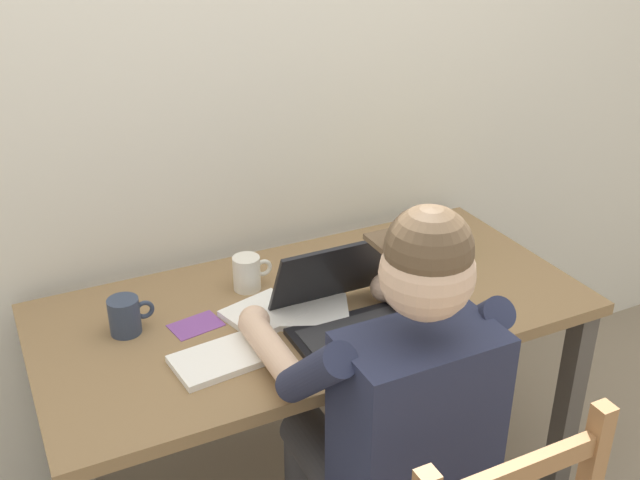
% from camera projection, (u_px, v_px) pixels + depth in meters
% --- Properties ---
extents(back_wall, '(6.00, 0.04, 2.60)m').
position_uv_depth(back_wall, '(246.00, 65.00, 2.16)').
color(back_wall, silver).
rests_on(back_wall, ground).
extents(desk, '(1.49, 0.72, 0.74)m').
position_uv_depth(desk, '(314.00, 333.00, 2.10)').
color(desk, olive).
rests_on(desk, ground).
extents(seated_person, '(0.50, 0.60, 1.25)m').
position_uv_depth(seated_person, '(390.00, 413.00, 1.73)').
color(seated_person, '#232842').
rests_on(seated_person, ground).
extents(laptop, '(0.33, 0.33, 0.22)m').
position_uv_depth(laptop, '(350.00, 311.00, 1.93)').
color(laptop, black).
rests_on(laptop, desk).
extents(computer_mouse, '(0.06, 0.10, 0.03)m').
position_uv_depth(computer_mouse, '(460.00, 313.00, 1.99)').
color(computer_mouse, black).
rests_on(computer_mouse, desk).
extents(coffee_mug_white, '(0.12, 0.08, 0.10)m').
position_uv_depth(coffee_mug_white, '(248.00, 273.00, 2.12)').
color(coffee_mug_white, silver).
rests_on(coffee_mug_white, desk).
extents(coffee_mug_dark, '(0.12, 0.08, 0.10)m').
position_uv_depth(coffee_mug_dark, '(125.00, 316.00, 1.92)').
color(coffee_mug_dark, '#2D384C').
rests_on(coffee_mug_dark, desk).
extents(book_stack_main, '(0.20, 0.14, 0.10)m').
position_uv_depth(book_stack_main, '(431.00, 240.00, 2.31)').
color(book_stack_main, '#38844C').
rests_on(book_stack_main, desk).
extents(paper_pile_near_laptop, '(0.25, 0.23, 0.02)m').
position_uv_depth(paper_pile_near_laptop, '(311.00, 312.00, 2.01)').
color(paper_pile_near_laptop, white).
rests_on(paper_pile_near_laptop, desk).
extents(paper_pile_back_corner, '(0.25, 0.17, 0.02)m').
position_uv_depth(paper_pile_back_corner, '(223.00, 358.00, 1.82)').
color(paper_pile_back_corner, white).
rests_on(paper_pile_back_corner, desk).
extents(paper_pile_side, '(0.22, 0.21, 0.02)m').
position_uv_depth(paper_pile_side, '(264.00, 314.00, 2.00)').
color(paper_pile_side, white).
rests_on(paper_pile_side, desk).
extents(landscape_photo_print, '(0.14, 0.11, 0.00)m').
position_uv_depth(landscape_photo_print, '(196.00, 325.00, 1.96)').
color(landscape_photo_print, '#7A4293').
rests_on(landscape_photo_print, desk).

